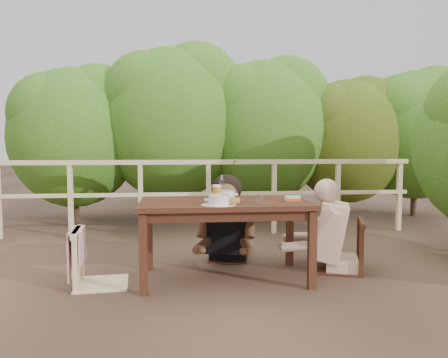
{
  "coord_description": "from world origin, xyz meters",
  "views": [
    {
      "loc": [
        -0.43,
        -3.89,
        1.2
      ],
      "look_at": [
        0.0,
        0.05,
        0.9
      ],
      "focal_mm": 35.39,
      "sensor_mm": 36.0,
      "label": 1
    }
  ],
  "objects": [
    {
      "name": "railing",
      "position": [
        0.0,
        2.0,
        0.51
      ],
      "size": [
        5.6,
        0.1,
        1.01
      ],
      "primitive_type": "cube",
      "color": "beige",
      "rests_on": "ground"
    },
    {
      "name": "chair_far",
      "position": [
        0.12,
        0.67,
        0.41
      ],
      "size": [
        0.48,
        0.48,
        0.82
      ],
      "primitive_type": "cube",
      "rotation": [
        0.0,
        0.0,
        -0.2
      ],
      "color": "#381B10",
      "rests_on": "ground"
    },
    {
      "name": "chair_left",
      "position": [
        -1.08,
        -0.06,
        0.46
      ],
      "size": [
        0.5,
        0.5,
        0.93
      ],
      "primitive_type": "cube",
      "rotation": [
        0.0,
        0.0,
        1.66
      ],
      "color": "beige",
      "rests_on": "ground"
    },
    {
      "name": "bottle",
      "position": [
        -0.01,
        0.16,
        0.81
      ],
      "size": [
        0.06,
        0.06,
        0.23
      ],
      "primitive_type": "cylinder",
      "color": "silver",
      "rests_on": "table"
    },
    {
      "name": "tumbler",
      "position": [
        0.27,
        -0.17,
        0.73
      ],
      "size": [
        0.07,
        0.07,
        0.08
      ],
      "primitive_type": "cylinder",
      "color": "white",
      "rests_on": "table"
    },
    {
      "name": "woman",
      "position": [
        0.12,
        0.69,
        0.69
      ],
      "size": [
        0.68,
        0.78,
        1.38
      ],
      "primitive_type": null,
      "rotation": [
        0.0,
        0.0,
        2.94
      ],
      "color": "black",
      "rests_on": "ground"
    },
    {
      "name": "hedge_row",
      "position": [
        0.4,
        3.2,
        1.9
      ],
      "size": [
        6.6,
        1.6,
        3.8
      ],
      "primitive_type": null,
      "color": "#36631A",
      "rests_on": "ground"
    },
    {
      "name": "soup_near",
      "position": [
        -0.08,
        -0.26,
        0.74
      ],
      "size": [
        0.29,
        0.29,
        0.1
      ],
      "primitive_type": "cylinder",
      "color": "white",
      "rests_on": "table"
    },
    {
      "name": "butter_tub",
      "position": [
        0.6,
        -0.07,
        0.72
      ],
      "size": [
        0.13,
        0.09,
        0.05
      ],
      "primitive_type": "cube",
      "rotation": [
        0.0,
        0.0,
        0.03
      ],
      "color": "silver",
      "rests_on": "table"
    },
    {
      "name": "table",
      "position": [
        0.0,
        0.0,
        0.35
      ],
      "size": [
        1.5,
        0.84,
        0.69
      ],
      "primitive_type": "cube",
      "color": "#381B10",
      "rests_on": "ground"
    },
    {
      "name": "beer_glass",
      "position": [
        -0.06,
        0.07,
        0.77
      ],
      "size": [
        0.08,
        0.08,
        0.15
      ],
      "primitive_type": "cylinder",
      "color": "orange",
      "rests_on": "table"
    },
    {
      "name": "ground",
      "position": [
        0.0,
        0.0,
        0.0
      ],
      "size": [
        60.0,
        60.0,
        0.0
      ],
      "primitive_type": "plane",
      "color": "brown",
      "rests_on": "ground"
    },
    {
      "name": "chair_right",
      "position": [
        1.13,
        0.16,
        0.47
      ],
      "size": [
        0.59,
        0.59,
        0.93
      ],
      "primitive_type": "cube",
      "rotation": [
        0.0,
        0.0,
        -1.92
      ],
      "color": "#381B10",
      "rests_on": "ground"
    },
    {
      "name": "diner_right",
      "position": [
        1.16,
        0.16,
        0.72
      ],
      "size": [
        0.88,
        0.79,
        1.45
      ],
      "primitive_type": null,
      "rotation": [
        0.0,
        0.0,
        1.22
      ],
      "color": "beige",
      "rests_on": "ground"
    },
    {
      "name": "bread_roll",
      "position": [
        0.04,
        -0.25,
        0.73
      ],
      "size": [
        0.13,
        0.1,
        0.08
      ],
      "primitive_type": "ellipsoid",
      "color": "#995F2E",
      "rests_on": "table"
    },
    {
      "name": "soup_far",
      "position": [
        0.02,
        0.14,
        0.74
      ],
      "size": [
        0.28,
        0.28,
        0.09
      ],
      "primitive_type": "cylinder",
      "color": "white",
      "rests_on": "table"
    }
  ]
}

